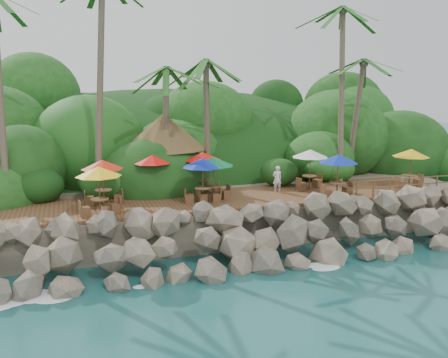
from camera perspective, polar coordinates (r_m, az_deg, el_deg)
name	(u,v)px	position (r m, az deg, el deg)	size (l,w,h in m)	color
ground	(263,275)	(23.44, 4.53, -10.94)	(140.00, 140.00, 0.00)	#19514F
land_base	(184,185)	(37.82, -4.59, -0.68)	(32.00, 25.20, 2.10)	gray
jungle_hill	(166,180)	(45.23, -6.73, -0.12)	(44.80, 28.00, 15.40)	#143811
seawall	(248,238)	(24.80, 2.82, -6.83)	(29.00, 4.00, 2.30)	gray
terrace	(224,200)	(28.15, 0.00, -2.40)	(26.00, 5.00, 0.20)	brown
jungle_foliage	(188,201)	(37.11, -4.22, -2.57)	(44.00, 16.00, 12.00)	#143811
foam_line	(261,272)	(23.69, 4.25, -10.61)	(25.20, 0.80, 0.06)	white
palms	(205,28)	(30.25, -2.27, 17.01)	(27.81, 6.54, 13.64)	brown
palapa	(164,131)	(30.83, -6.97, 5.48)	(5.24, 5.24, 4.60)	brown
dining_clusters	(231,163)	(27.77, 0.84, 1.90)	(21.01, 5.46, 2.44)	brown
railing	(414,184)	(31.13, 21.05, -0.50)	(8.30, 0.10, 1.00)	brown
waiter	(277,179)	(29.78, 6.16, 0.03)	(0.57, 0.37, 1.56)	white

